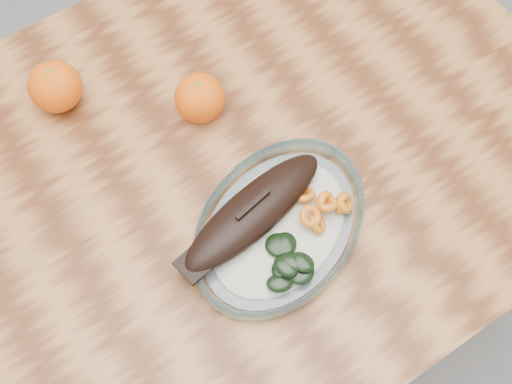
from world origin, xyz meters
TOP-DOWN VIEW (x-y plane):
  - ground at (0.00, 0.00)m, footprint 3.00×3.00m
  - dining_table at (0.00, 0.00)m, footprint 1.20×0.80m
  - plated_meal at (0.05, -0.13)m, footprint 0.67×0.67m
  - orange_left at (-0.11, 0.23)m, footprint 0.08×0.08m
  - orange_right at (0.06, 0.10)m, footprint 0.08×0.08m

SIDE VIEW (x-z plane):
  - ground at x=0.00m, z-range 0.00..0.00m
  - dining_table at x=0.00m, z-range 0.28..1.03m
  - plated_meal at x=0.05m, z-range 0.73..0.81m
  - orange_right at x=0.06m, z-range 0.75..0.83m
  - orange_left at x=-0.11m, z-range 0.75..0.83m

